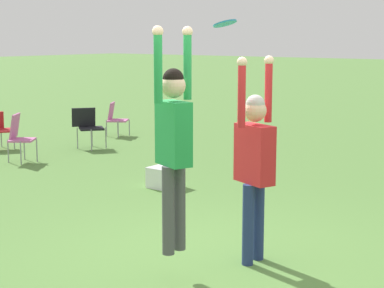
% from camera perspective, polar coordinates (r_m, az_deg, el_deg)
% --- Properties ---
extents(ground_plane, '(120.00, 120.00, 0.00)m').
position_cam_1_polar(ground_plane, '(6.98, 1.99, -10.55)').
color(ground_plane, '#56843D').
extents(person_jumping, '(0.54, 0.44, 2.20)m').
position_cam_1_polar(person_jumping, '(6.16, -1.65, 0.87)').
color(person_jumping, '#4C4C51').
rests_on(person_jumping, ground_plane).
extents(person_defending, '(0.63, 0.51, 2.20)m').
position_cam_1_polar(person_defending, '(6.74, 5.57, -0.95)').
color(person_defending, navy).
rests_on(person_defending, ground_plane).
extents(frisbee, '(0.24, 0.23, 0.08)m').
position_cam_1_polar(frisbee, '(6.45, 2.94, 10.65)').
color(frisbee, '#2D9EDB').
extents(camping_chair_0, '(0.71, 0.79, 0.87)m').
position_cam_1_polar(camping_chair_0, '(14.00, -9.22, 1.75)').
color(camping_chair_0, gray).
rests_on(camping_chair_0, ground_plane).
extents(camping_chair_1, '(0.63, 0.70, 0.92)m').
position_cam_1_polar(camping_chair_1, '(12.77, -15.16, 0.87)').
color(camping_chair_1, gray).
rests_on(camping_chair_1, ground_plane).
extents(camping_chair_2, '(0.64, 0.70, 0.81)m').
position_cam_1_polar(camping_chair_2, '(15.70, -6.87, 2.44)').
color(camping_chair_2, gray).
rests_on(camping_chair_2, ground_plane).
extents(cooler_box, '(0.46, 0.40, 0.33)m').
position_cam_1_polar(cooler_box, '(10.32, -2.50, -2.94)').
color(cooler_box, white).
rests_on(cooler_box, ground_plane).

